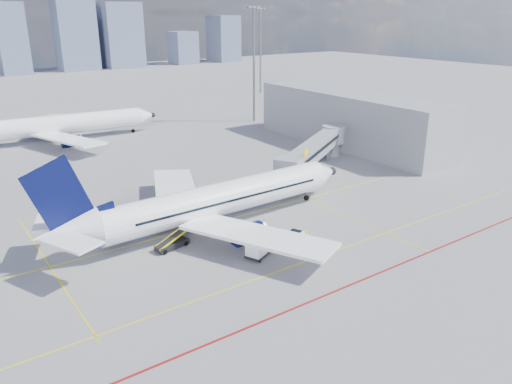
% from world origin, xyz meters
% --- Properties ---
extents(ground, '(420.00, 420.00, 0.00)m').
position_xyz_m(ground, '(0.00, 0.00, 0.00)').
color(ground, gray).
rests_on(ground, ground).
extents(apron_markings, '(90.00, 35.12, 0.01)m').
position_xyz_m(apron_markings, '(-0.58, -3.91, 0.01)').
color(apron_markings, '#D9CB0B').
rests_on(apron_markings, ground).
extents(jet_bridge, '(23.55, 15.78, 6.30)m').
position_xyz_m(jet_bridge, '(23.51, 16.91, 3.74)').
color(jet_bridge, '#989BA0').
rests_on(jet_bridge, ground).
extents(terminal_block, '(10.00, 42.00, 10.00)m').
position_xyz_m(terminal_block, '(39.95, 26.00, 5.00)').
color(terminal_block, '#989BA0').
rests_on(terminal_block, ground).
extents(floodlight_mast_ne, '(3.20, 0.61, 25.45)m').
position_xyz_m(floodlight_mast_ne, '(38.00, 55.00, 13.59)').
color(floodlight_mast_ne, slate).
rests_on(floodlight_mast_ne, ground).
extents(floodlight_mast_far, '(3.20, 0.61, 25.45)m').
position_xyz_m(floodlight_mast_far, '(65.00, 90.00, 13.59)').
color(floodlight_mast_far, slate).
rests_on(floodlight_mast_far, ground).
extents(main_aircraft, '(40.53, 35.31, 11.81)m').
position_xyz_m(main_aircraft, '(-1.85, 7.11, 3.22)').
color(main_aircraft, white).
rests_on(main_aircraft, ground).
extents(second_aircraft, '(39.64, 34.50, 11.57)m').
position_xyz_m(second_aircraft, '(-5.00, 61.20, 3.22)').
color(second_aircraft, white).
rests_on(second_aircraft, ground).
extents(baggage_tug, '(2.69, 2.21, 1.64)m').
position_xyz_m(baggage_tug, '(3.71, -2.17, 0.79)').
color(baggage_tug, white).
rests_on(baggage_tug, ground).
extents(cargo_dolly, '(4.29, 3.16, 2.15)m').
position_xyz_m(cargo_dolly, '(-1.11, -2.13, 1.18)').
color(cargo_dolly, black).
rests_on(cargo_dolly, ground).
extents(belt_loader, '(5.52, 2.32, 2.21)m').
position_xyz_m(belt_loader, '(-7.96, 4.77, 0.57)').
color(belt_loader, black).
rests_on(belt_loader, ground).
extents(ramp_worker, '(0.77, 0.81, 1.87)m').
position_xyz_m(ramp_worker, '(4.19, -3.30, 0.93)').
color(ramp_worker, yellow).
rests_on(ramp_worker, ground).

